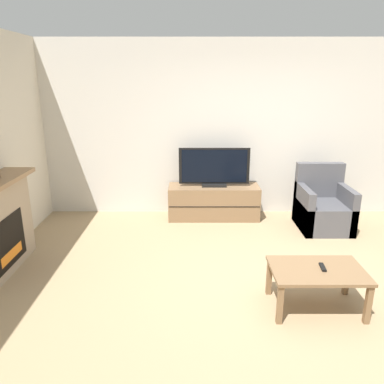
% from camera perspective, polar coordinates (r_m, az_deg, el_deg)
% --- Properties ---
extents(ground_plane, '(24.00, 24.00, 0.00)m').
position_cam_1_polar(ground_plane, '(4.19, 12.77, -13.92)').
color(ground_plane, '#9E8460').
extents(wall_back, '(12.00, 0.06, 2.70)m').
position_cam_1_polar(wall_back, '(6.00, 8.85, 9.37)').
color(wall_back, beige).
rests_on(wall_back, ground).
extents(tv_stand, '(1.40, 0.48, 0.52)m').
position_cam_1_polar(tv_stand, '(5.89, 3.55, -1.52)').
color(tv_stand, brown).
rests_on(tv_stand, ground).
extents(tv, '(1.08, 0.18, 0.60)m').
position_cam_1_polar(tv, '(5.74, 3.64, 3.59)').
color(tv, black).
rests_on(tv, tv_stand).
extents(armchair, '(0.70, 0.76, 0.92)m').
position_cam_1_polar(armchair, '(5.81, 19.53, -2.38)').
color(armchair, '#4C4C51').
rests_on(armchair, ground).
extents(coffee_table, '(0.87, 0.56, 0.41)m').
position_cam_1_polar(coffee_table, '(3.79, 18.75, -11.85)').
color(coffee_table, brown).
rests_on(coffee_table, ground).
extents(remote, '(0.05, 0.15, 0.02)m').
position_cam_1_polar(remote, '(3.79, 19.51, -10.78)').
color(remote, black).
rests_on(remote, coffee_table).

